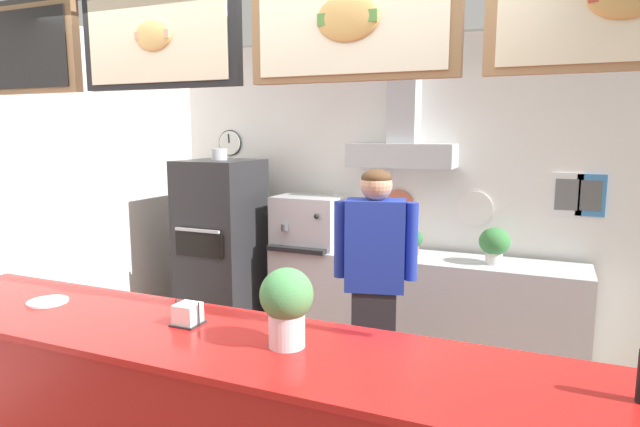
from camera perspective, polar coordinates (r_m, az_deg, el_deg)
back_wall_assembly at (r=4.71m, az=7.62°, el=3.13°), size 4.46×2.67×2.73m
back_prep_counter at (r=4.63m, az=10.44°, el=-9.95°), size 2.58×0.53×0.89m
pizza_oven at (r=4.94m, az=-10.36°, el=-4.05°), size 0.62×0.70×1.76m
shop_worker at (r=3.53m, az=5.82°, el=-7.72°), size 0.52×0.30×1.68m
espresso_machine at (r=4.76m, az=-1.29°, el=-0.92°), size 0.59×0.49×0.45m
potted_oregano at (r=4.54m, az=9.84°, el=-2.81°), size 0.16×0.16×0.21m
potted_basil at (r=4.36m, az=18.02°, el=-3.02°), size 0.24×0.24×0.29m
condiment_plate at (r=3.20m, az=-26.90°, el=-8.33°), size 0.20×0.20×0.01m
basil_vase at (r=2.26m, az=-3.56°, el=-9.66°), size 0.22×0.22×0.34m
napkin_holder at (r=2.62m, az=-13.85°, el=-10.41°), size 0.13×0.13×0.11m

